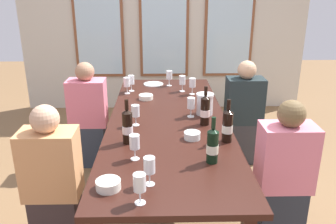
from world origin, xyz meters
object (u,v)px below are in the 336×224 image
(wine_bottle_0, at_px, (127,126))
(tasting_bowl_1, at_px, (192,135))
(wine_glass_3, at_px, (191,104))
(wine_glass_5, at_px, (135,112))
(wine_glass_9, at_px, (140,184))
(seated_person_2, at_px, (88,118))
(tasting_bowl_2, at_px, (108,185))
(wine_glass_1, at_px, (169,75))
(tasting_bowl_0, at_px, (146,97))
(dining_table, at_px, (168,126))
(wine_bottle_2, at_px, (213,145))
(wine_glass_6, at_px, (149,166))
(wine_bottle_1, at_px, (205,110))
(wine_glass_8, at_px, (192,84))
(seated_person_0, at_px, (53,185))
(white_plate_0, at_px, (153,84))
(wine_glass_2, at_px, (127,82))
(wine_glass_4, at_px, (135,143))
(wine_glass_7, at_px, (182,80))
(seated_person_3, at_px, (243,115))
(wine_glass_0, at_px, (131,80))
(metal_pitcher, at_px, (205,104))
(wine_bottle_3, at_px, (227,126))
(seated_person_1, at_px, (283,178))

(wine_bottle_0, relative_size, tasting_bowl_1, 2.69)
(wine_glass_3, bearing_deg, wine_bottle_0, -133.94)
(wine_glass_3, bearing_deg, wine_glass_5, -158.44)
(wine_glass_9, bearing_deg, wine_glass_5, 94.72)
(wine_glass_9, height_order, seated_person_2, seated_person_2)
(tasting_bowl_2, bearing_deg, wine_glass_1, 79.32)
(tasting_bowl_0, relative_size, seated_person_2, 0.13)
(tasting_bowl_0, bearing_deg, dining_table, -69.88)
(wine_bottle_2, xyz_separation_m, wine_glass_6, (-0.40, -0.26, -0.00))
(wine_bottle_1, xyz_separation_m, wine_glass_6, (-0.43, -0.92, -0.01))
(wine_glass_8, relative_size, seated_person_0, 0.16)
(dining_table, relative_size, wine_glass_9, 15.35)
(white_plate_0, height_order, wine_bottle_2, wine_bottle_2)
(wine_bottle_2, bearing_deg, wine_glass_5, 129.40)
(wine_bottle_0, relative_size, tasting_bowl_2, 2.33)
(wine_glass_2, relative_size, wine_glass_4, 1.00)
(wine_bottle_1, relative_size, seated_person_2, 0.29)
(dining_table, bearing_deg, wine_glass_4, -108.22)
(wine_bottle_0, height_order, wine_glass_7, wine_bottle_0)
(wine_glass_6, xyz_separation_m, wine_glass_8, (0.40, 1.76, -0.00))
(wine_glass_5, bearing_deg, white_plate_0, 84.21)
(wine_glass_8, bearing_deg, seated_person_3, -7.56)
(wine_glass_9, bearing_deg, seated_person_2, 109.02)
(wine_glass_3, xyz_separation_m, seated_person_3, (0.61, 0.59, -0.34))
(wine_glass_0, relative_size, wine_glass_8, 1.00)
(tasting_bowl_2, bearing_deg, wine_bottle_0, 84.42)
(wine_bottle_0, relative_size, seated_person_0, 0.30)
(metal_pitcher, distance_m, seated_person_0, 1.43)
(tasting_bowl_0, bearing_deg, seated_person_3, 4.53)
(wine_bottle_1, bearing_deg, wine_bottle_0, -150.41)
(seated_person_0, height_order, seated_person_2, same)
(wine_glass_7, bearing_deg, wine_glass_9, -99.67)
(metal_pitcher, relative_size, wine_glass_8, 1.09)
(wine_glass_3, distance_m, wine_glass_6, 1.15)
(wine_glass_6, xyz_separation_m, seated_person_0, (-0.68, 0.36, -0.33))
(wine_bottle_0, height_order, seated_person_0, seated_person_0)
(dining_table, relative_size, wine_glass_0, 15.35)
(seated_person_0, xyz_separation_m, seated_person_2, (0.00, 1.30, 0.00))
(tasting_bowl_0, relative_size, wine_glass_1, 0.82)
(seated_person_2, bearing_deg, wine_glass_6, -67.67)
(wine_glass_1, xyz_separation_m, wine_glass_5, (-0.31, -1.18, -0.00))
(dining_table, height_order, wine_bottle_2, wine_bottle_2)
(metal_pitcher, distance_m, wine_bottle_3, 0.59)
(wine_bottle_0, height_order, wine_glass_3, wine_bottle_0)
(metal_pitcher, relative_size, wine_glass_0, 1.09)
(wine_bottle_1, relative_size, wine_glass_3, 1.87)
(white_plate_0, xyz_separation_m, wine_glass_5, (-0.13, -1.24, 0.11))
(wine_glass_5, bearing_deg, tasting_bowl_0, 85.12)
(wine_bottle_2, xyz_separation_m, wine_glass_7, (-0.09, 1.61, 0.00))
(seated_person_1, distance_m, seated_person_3, 1.28)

